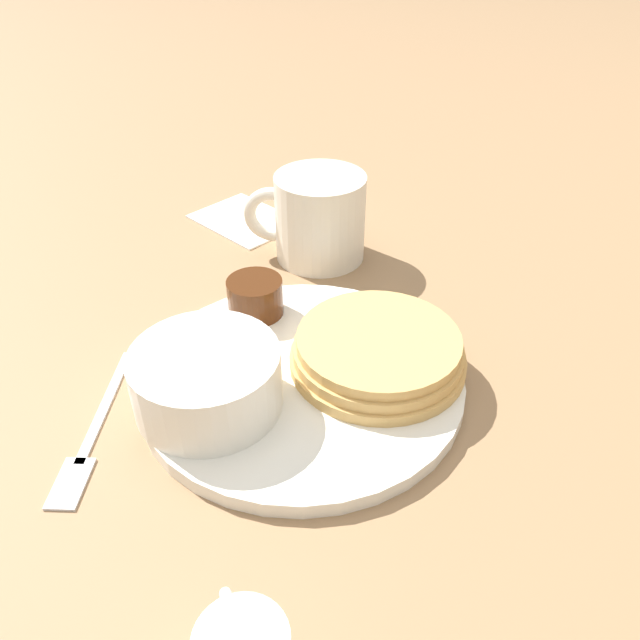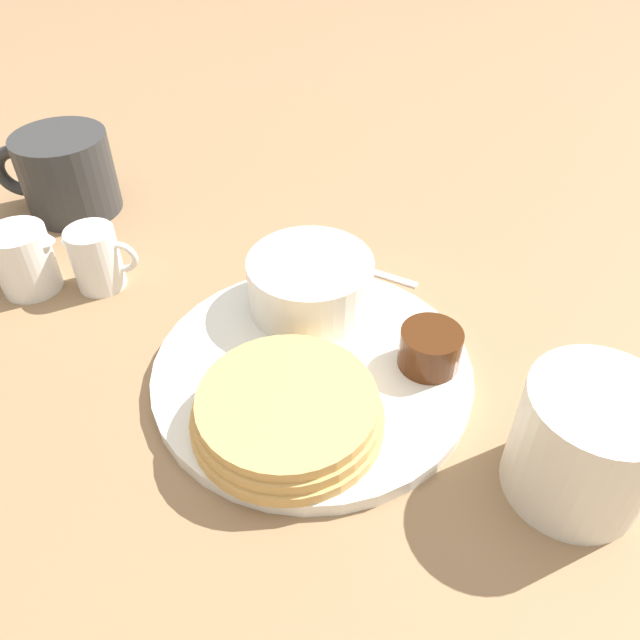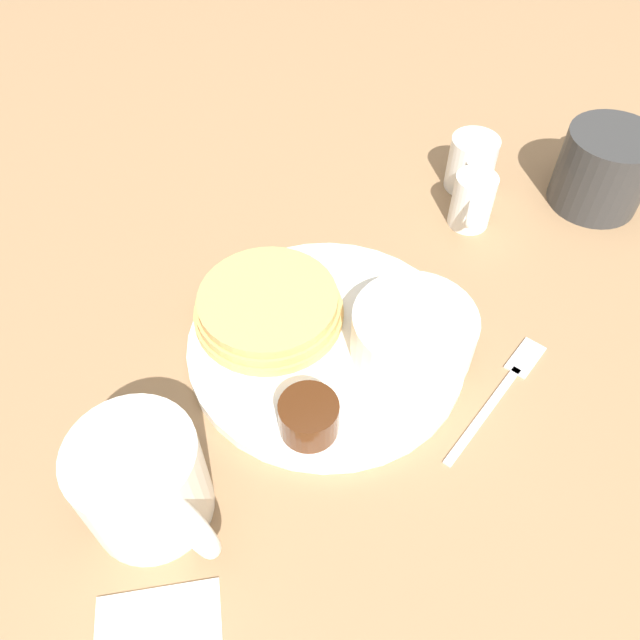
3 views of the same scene
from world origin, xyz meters
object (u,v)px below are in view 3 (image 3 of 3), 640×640
object	(u,v)px
coffee_mug	(145,484)
second_mug	(603,168)
creamer_pitcher_far	(471,162)
creamer_pitcher_near	(472,200)
fork	(506,384)
plate	(327,344)
bowl	(413,333)

from	to	relation	value
coffee_mug	second_mug	bearing A→B (deg)	-70.41
creamer_pitcher_far	second_mug	world-z (taller)	second_mug
creamer_pitcher_near	creamer_pitcher_far	bearing A→B (deg)	-28.42
coffee_mug	creamer_pitcher_far	size ratio (longest dim) A/B	1.63
coffee_mug	fork	size ratio (longest dim) A/B	0.82
second_mug	creamer_pitcher_far	bearing A→B (deg)	58.75
coffee_mug	creamer_pitcher_far	world-z (taller)	coffee_mug
creamer_pitcher_far	plate	bearing A→B (deg)	124.61
creamer_pitcher_far	creamer_pitcher_near	bearing A→B (deg)	151.58
fork	second_mug	xyz separation A→B (m)	(0.18, -0.22, 0.04)
coffee_mug	creamer_pitcher_near	xyz separation A→B (m)	(0.20, -0.37, -0.01)
plate	second_mug	distance (m)	0.36
fork	second_mug	bearing A→B (deg)	-50.37
bowl	creamer_pitcher_near	size ratio (longest dim) A/B	1.73
creamer_pitcher_near	fork	size ratio (longest dim) A/B	0.43
creamer_pitcher_near	fork	xyz separation A→B (m)	(-0.19, 0.07, -0.03)
coffee_mug	fork	world-z (taller)	coffee_mug
bowl	second_mug	size ratio (longest dim) A/B	0.90
fork	second_mug	distance (m)	0.28
plate	creamer_pitcher_far	world-z (taller)	creamer_pitcher_far
plate	bowl	world-z (taller)	bowl
plate	creamer_pitcher_near	distance (m)	0.22
bowl	creamer_pitcher_far	size ratio (longest dim) A/B	1.49
creamer_pitcher_near	creamer_pitcher_far	size ratio (longest dim) A/B	0.86
bowl	creamer_pitcher_far	bearing A→B (deg)	-40.50
creamer_pitcher_near	second_mug	xyz separation A→B (m)	(-0.01, -0.14, 0.01)
creamer_pitcher_far	second_mug	size ratio (longest dim) A/B	0.60
plate	second_mug	size ratio (longest dim) A/B	2.12
creamer_pitcher_near	second_mug	world-z (taller)	second_mug
plate	fork	xyz separation A→B (m)	(-0.09, -0.13, -0.00)
fork	second_mug	world-z (taller)	second_mug
coffee_mug	second_mug	xyz separation A→B (m)	(0.18, -0.51, -0.00)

